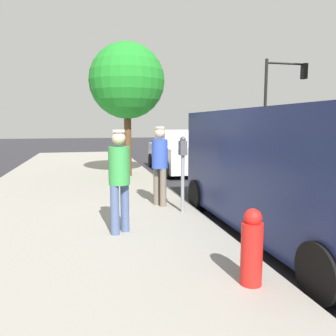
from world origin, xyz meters
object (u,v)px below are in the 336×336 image
pedestrian_in_green (119,175)px  street_tree (127,81)px  parked_sedan_behind (180,153)px  traffic_light_corner (280,93)px  fire_hydrant (252,248)px  pedestrian_in_blue (160,161)px  parked_van (292,169)px  parking_meter_near (183,161)px

pedestrian_in_green → street_tree: 6.54m
pedestrian_in_green → parked_sedan_behind: 8.37m
traffic_light_corner → fire_hydrant: traffic_light_corner is taller
pedestrian_in_blue → fire_hydrant: size_ratio=1.98×
street_tree → pedestrian_in_green: bearing=82.2°
pedestrian_in_blue → parked_van: (-1.83, 2.07, 0.03)m
pedestrian_in_blue → pedestrian_in_green: 1.97m
pedestrian_in_blue → fire_hydrant: bearing=93.5°
street_tree → fire_hydrant: (-0.41, 8.25, -2.72)m
parking_meter_near → parked_van: (-1.50, 1.43, -0.03)m
pedestrian_in_green → traffic_light_corner: bearing=-130.3°
parking_meter_near → traffic_light_corner: traffic_light_corner is taller
street_tree → parked_sedan_behind: bearing=-144.0°
parked_sedan_behind → fire_hydrant: parked_sedan_behind is taller
pedestrian_in_blue → pedestrian_in_green: bearing=59.1°
pedestrian_in_green → parking_meter_near: bearing=-141.9°
pedestrian_in_green → parked_sedan_behind: bearing=-111.8°
parked_van → street_tree: 7.12m
parked_sedan_behind → traffic_light_corner: traffic_light_corner is taller
parked_van → street_tree: size_ratio=1.19×
traffic_light_corner → parking_meter_near: bearing=51.2°
pedestrian_in_blue → parked_van: 2.76m
pedestrian_in_blue → fire_hydrant: pedestrian_in_blue is taller
parking_meter_near → traffic_light_corner: 13.15m
parking_meter_near → parked_sedan_behind: size_ratio=0.35×
fire_hydrant → street_tree: bearing=-87.2°
pedestrian_in_green → traffic_light_corner: (-9.45, -11.14, 2.41)m
fire_hydrant → parked_sedan_behind: bearing=-100.6°
parked_van → parking_meter_near: bearing=-43.6°
pedestrian_in_green → pedestrian_in_blue: bearing=-120.9°
parking_meter_near → parked_van: 2.07m
parking_meter_near → fire_hydrant: parking_meter_near is taller
parked_van → parked_sedan_behind: size_ratio=1.19×
fire_hydrant → traffic_light_corner: bearing=-121.7°
pedestrian_in_green → traffic_light_corner: traffic_light_corner is taller
pedestrian_in_blue → traffic_light_corner: (-8.44, -9.45, 2.39)m
traffic_light_corner → street_tree: bearing=30.3°
parking_meter_near → parked_sedan_behind: (-1.76, -6.71, -0.43)m
parking_meter_near → street_tree: bearing=-84.3°
parking_meter_near → street_tree: size_ratio=0.35×
pedestrian_in_green → street_tree: size_ratio=0.38×
parked_van → pedestrian_in_blue: bearing=-48.4°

